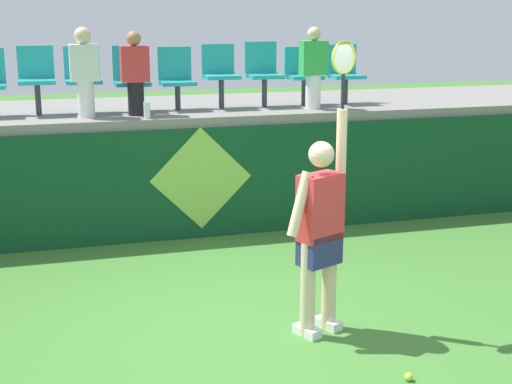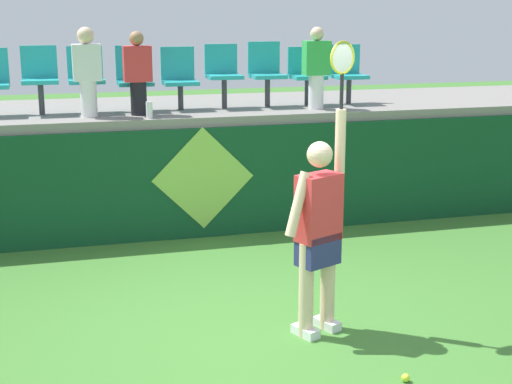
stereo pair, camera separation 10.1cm
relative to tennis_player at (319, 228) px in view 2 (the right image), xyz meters
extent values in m
plane|color=#3D752D|center=(-0.51, 0.01, -0.96)|extent=(40.00, 40.00, 0.00)
cube|color=#0F4223|center=(-0.51, 3.14, -0.27)|extent=(12.72, 0.20, 1.37)
cube|color=gray|center=(-0.51, 4.32, 0.47)|extent=(12.72, 2.45, 0.12)
cube|color=white|center=(-0.12, -0.06, -0.92)|extent=(0.22, 0.29, 0.08)
cube|color=white|center=(0.11, 0.05, -0.92)|extent=(0.22, 0.29, 0.08)
cylinder|color=beige|center=(-0.12, -0.06, -0.53)|extent=(0.13, 0.13, 0.85)
cylinder|color=beige|center=(0.11, 0.05, -0.53)|extent=(0.13, 0.13, 0.85)
cube|color=navy|center=(-0.01, 0.00, -0.19)|extent=(0.42, 0.35, 0.28)
cube|color=red|center=(-0.01, 0.00, 0.18)|extent=(0.44, 0.36, 0.58)
sphere|color=beige|center=(-0.01, 0.00, 0.64)|extent=(0.22, 0.22, 0.22)
cylinder|color=beige|center=(-0.22, -0.10, 0.25)|extent=(0.27, 0.19, 0.55)
cylinder|color=beige|center=(0.21, 0.10, 0.71)|extent=(0.09, 0.09, 0.58)
cylinder|color=black|center=(0.21, 0.10, 1.15)|extent=(0.03, 0.03, 0.30)
torus|color=gold|center=(0.21, 0.10, 1.43)|extent=(0.27, 0.13, 0.28)
ellipsoid|color=silver|center=(0.21, 0.10, 1.43)|extent=(0.23, 0.11, 0.24)
sphere|color=#D1E533|center=(0.35, -1.05, -0.93)|extent=(0.07, 0.07, 0.07)
cylinder|color=white|center=(-1.02, 3.21, 0.63)|extent=(0.08, 0.08, 0.20)
cylinder|color=#38383D|center=(-2.26, 3.88, 0.73)|extent=(0.07, 0.07, 0.39)
cube|color=teal|center=(-2.26, 3.88, 0.95)|extent=(0.44, 0.42, 0.05)
cube|color=teal|center=(-2.26, 4.07, 1.17)|extent=(0.44, 0.04, 0.40)
cylinder|color=#38383D|center=(-1.70, 3.88, 0.72)|extent=(0.07, 0.07, 0.38)
cube|color=teal|center=(-1.70, 3.88, 0.94)|extent=(0.44, 0.42, 0.05)
cube|color=teal|center=(-1.70, 4.07, 1.16)|extent=(0.44, 0.04, 0.40)
cylinder|color=#38383D|center=(-1.10, 3.88, 0.70)|extent=(0.07, 0.07, 0.33)
cube|color=teal|center=(-1.10, 3.88, 0.89)|extent=(0.44, 0.42, 0.05)
cube|color=teal|center=(-1.10, 4.07, 1.14)|extent=(0.44, 0.04, 0.44)
cylinder|color=#38383D|center=(-0.52, 3.88, 0.70)|extent=(0.07, 0.07, 0.33)
cube|color=teal|center=(-0.52, 3.88, 0.88)|extent=(0.44, 0.42, 0.05)
cube|color=teal|center=(-0.52, 4.07, 1.12)|extent=(0.44, 0.04, 0.43)
cylinder|color=#38383D|center=(0.06, 3.88, 0.73)|extent=(0.07, 0.07, 0.39)
cube|color=teal|center=(0.06, 3.88, 0.95)|extent=(0.44, 0.42, 0.05)
cube|color=teal|center=(0.06, 4.07, 1.17)|extent=(0.44, 0.04, 0.39)
cylinder|color=#38383D|center=(0.65, 3.88, 0.72)|extent=(0.07, 0.07, 0.38)
cube|color=teal|center=(0.65, 3.88, 0.94)|extent=(0.44, 0.42, 0.05)
cube|color=teal|center=(0.65, 4.07, 1.18)|extent=(0.44, 0.04, 0.42)
cylinder|color=#38383D|center=(1.21, 3.88, 0.71)|extent=(0.07, 0.07, 0.36)
cube|color=teal|center=(1.21, 3.88, 0.92)|extent=(0.44, 0.42, 0.05)
cube|color=teal|center=(1.21, 4.07, 1.13)|extent=(0.44, 0.04, 0.37)
cylinder|color=#38383D|center=(1.82, 3.88, 0.71)|extent=(0.07, 0.07, 0.35)
cube|color=teal|center=(1.82, 3.88, 0.91)|extent=(0.44, 0.42, 0.05)
cube|color=teal|center=(1.82, 4.07, 1.13)|extent=(0.44, 0.04, 0.40)
cylinder|color=white|center=(1.21, 3.53, 0.75)|extent=(0.20, 0.20, 0.44)
cube|color=green|center=(1.21, 3.53, 1.19)|extent=(0.34, 0.20, 0.44)
sphere|color=beige|center=(1.21, 3.53, 1.50)|extent=(0.18, 0.18, 0.18)
cylinder|color=black|center=(-1.10, 3.54, 0.74)|extent=(0.20, 0.20, 0.41)
cube|color=red|center=(-1.10, 3.54, 1.16)|extent=(0.34, 0.20, 0.43)
sphere|color=#A87A56|center=(-1.10, 3.54, 1.47)|extent=(0.18, 0.18, 0.18)
cylinder|color=white|center=(-1.70, 3.54, 0.75)|extent=(0.20, 0.20, 0.44)
cube|color=white|center=(-1.70, 3.54, 1.19)|extent=(0.34, 0.20, 0.44)
sphere|color=beige|center=(-1.70, 3.54, 1.51)|extent=(0.20, 0.20, 0.20)
cube|color=#0F4223|center=(-0.41, 3.03, -0.96)|extent=(0.90, 0.01, 0.00)
plane|color=#8CC64C|center=(-0.41, 3.03, -0.21)|extent=(1.27, 0.00, 1.27)
camera|label=1|loc=(-2.25, -5.84, 1.85)|focal=53.14mm
camera|label=2|loc=(-2.15, -5.87, 1.85)|focal=53.14mm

